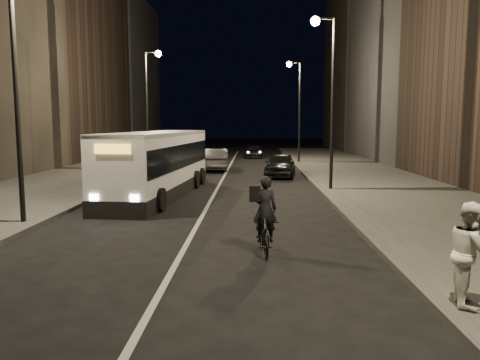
# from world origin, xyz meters

# --- Properties ---
(ground) EXTENTS (180.00, 180.00, 0.00)m
(ground) POSITION_xyz_m (0.00, 0.00, 0.00)
(ground) COLOR black
(ground) RESTS_ON ground
(sidewalk_right) EXTENTS (7.00, 70.00, 0.16)m
(sidewalk_right) POSITION_xyz_m (8.50, 14.00, 0.08)
(sidewalk_right) COLOR #353633
(sidewalk_right) RESTS_ON ground
(sidewalk_left) EXTENTS (7.00, 70.00, 0.16)m
(sidewalk_left) POSITION_xyz_m (-8.50, 14.00, 0.08)
(sidewalk_left) COLOR #353633
(sidewalk_left) RESTS_ON ground
(building_row_right) EXTENTS (8.00, 61.00, 21.00)m
(building_row_right) POSITION_xyz_m (16.00, 27.50, 10.50)
(building_row_right) COLOR black
(building_row_right) RESTS_ON ground
(building_row_left) EXTENTS (8.00, 61.00, 22.00)m
(building_row_left) POSITION_xyz_m (-16.00, 28.50, 11.00)
(building_row_left) COLOR black
(building_row_left) RESTS_ON ground
(streetlight_right_mid) EXTENTS (1.20, 0.44, 8.12)m
(streetlight_right_mid) POSITION_xyz_m (5.33, 12.00, 5.36)
(streetlight_right_mid) COLOR black
(streetlight_right_mid) RESTS_ON sidewalk_right
(streetlight_right_far) EXTENTS (1.20, 0.44, 8.12)m
(streetlight_right_far) POSITION_xyz_m (5.33, 28.00, 5.36)
(streetlight_right_far) COLOR black
(streetlight_right_far) RESTS_ON sidewalk_right
(streetlight_left_near) EXTENTS (1.20, 0.44, 8.12)m
(streetlight_left_near) POSITION_xyz_m (-5.33, 4.00, 5.36)
(streetlight_left_near) COLOR black
(streetlight_left_near) RESTS_ON sidewalk_left
(streetlight_left_far) EXTENTS (1.20, 0.44, 8.12)m
(streetlight_left_far) POSITION_xyz_m (-5.33, 22.00, 5.36)
(streetlight_left_far) COLOR black
(streetlight_left_far) RESTS_ON sidewalk_left
(city_bus) EXTENTS (3.26, 11.00, 2.93)m
(city_bus) POSITION_xyz_m (-2.49, 10.50, 1.59)
(city_bus) COLOR silver
(city_bus) RESTS_ON ground
(cyclist_on_bicycle) EXTENTS (0.75, 1.79, 2.02)m
(cyclist_on_bicycle) POSITION_xyz_m (2.12, 1.04, 0.67)
(cyclist_on_bicycle) COLOR black
(cyclist_on_bicycle) RESTS_ON ground
(pedestrian_woman) EXTENTS (0.87, 1.01, 1.81)m
(pedestrian_woman) POSITION_xyz_m (5.60, -2.65, 1.07)
(pedestrian_woman) COLOR white
(pedestrian_woman) RESTS_ON sidewalk_right
(car_near) EXTENTS (2.30, 4.57, 1.49)m
(car_near) POSITION_xyz_m (3.51, 18.38, 0.75)
(car_near) COLOR black
(car_near) RESTS_ON ground
(car_mid) EXTENTS (1.81, 4.70, 1.53)m
(car_mid) POSITION_xyz_m (-0.80, 22.40, 0.76)
(car_mid) COLOR #393A3C
(car_mid) RESTS_ON ground
(car_far) EXTENTS (1.75, 4.13, 1.19)m
(car_far) POSITION_xyz_m (1.92, 34.74, 0.59)
(car_far) COLOR black
(car_far) RESTS_ON ground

